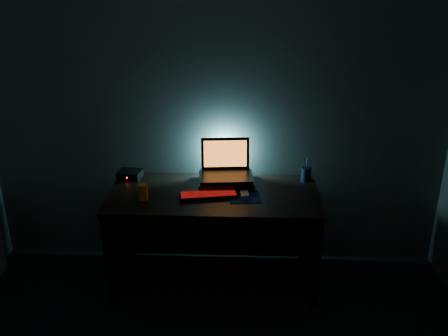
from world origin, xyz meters
name	(u,v)px	position (x,y,z in m)	size (l,w,h in m)	color
room	(188,259)	(0.00, 0.00, 1.25)	(3.50, 4.00, 2.50)	black
desk	(215,221)	(0.00, 1.67, 0.49)	(1.50, 0.70, 0.75)	black
riser	(226,181)	(0.08, 1.77, 0.78)	(0.40, 0.30, 0.06)	black
laptop	(226,167)	(0.08, 1.82, 0.87)	(0.40, 0.31, 0.26)	black
keyboard	(208,195)	(-0.03, 1.56, 0.76)	(0.42, 0.20, 0.02)	black
mousepad	(245,197)	(0.22, 1.56, 0.75)	(0.22, 0.20, 0.00)	#0B2451
mouse	(245,195)	(0.22, 1.56, 0.77)	(0.06, 0.09, 0.03)	gray
pen_cup	(306,174)	(0.68, 1.87, 0.80)	(0.07, 0.07, 0.10)	black
juice_glass	(143,192)	(-0.48, 1.50, 0.81)	(0.06, 0.06, 0.11)	orange
router	(130,174)	(-0.65, 1.87, 0.78)	(0.19, 0.16, 0.06)	black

